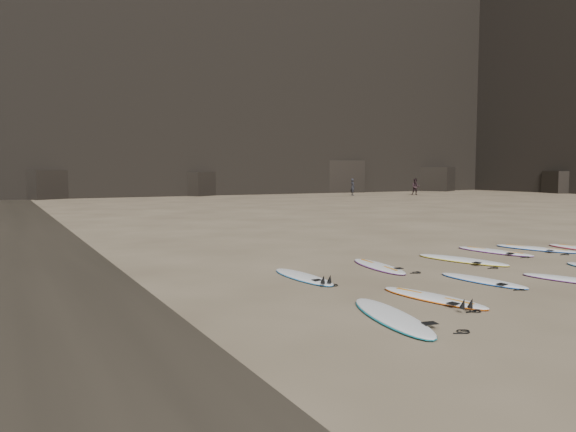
% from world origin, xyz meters
% --- Properties ---
extents(ground, '(240.00, 240.00, 0.00)m').
position_xyz_m(ground, '(0.00, 0.00, 0.00)').
color(ground, '#897559').
rests_on(ground, ground).
extents(headland, '(170.00, 101.00, 63.47)m').
position_xyz_m(headland, '(23.84, 48.78, 21.02)').
color(headland, black).
rests_on(headland, ground).
extents(surfboard_0, '(1.22, 2.79, 0.10)m').
position_xyz_m(surfboard_0, '(-3.93, -1.17, 0.05)').
color(surfboard_0, white).
rests_on(surfboard_0, ground).
extents(surfboard_1, '(1.02, 2.46, 0.09)m').
position_xyz_m(surfboard_1, '(-2.33, -0.40, 0.04)').
color(surfboard_1, white).
rests_on(surfboard_1, ground).
extents(surfboard_2, '(0.83, 2.26, 0.08)m').
position_xyz_m(surfboard_2, '(-0.18, 0.39, 0.04)').
color(surfboard_2, white).
rests_on(surfboard_2, ground).
extents(surfboard_3, '(1.17, 2.28, 0.08)m').
position_xyz_m(surfboard_3, '(1.64, -0.51, 0.04)').
color(surfboard_3, white).
rests_on(surfboard_3, ground).
extents(surfboard_5, '(0.65, 2.39, 0.09)m').
position_xyz_m(surfboard_5, '(-3.51, 2.62, 0.04)').
color(surfboard_5, white).
rests_on(surfboard_5, ground).
extents(surfboard_6, '(0.93, 2.52, 0.09)m').
position_xyz_m(surfboard_6, '(-1.11, 2.95, 0.04)').
color(surfboard_6, white).
rests_on(surfboard_6, ground).
extents(surfboard_7, '(1.35, 2.77, 0.10)m').
position_xyz_m(surfboard_7, '(1.52, 2.71, 0.05)').
color(surfboard_7, white).
rests_on(surfboard_7, ground).
extents(surfboard_8, '(1.04, 2.57, 0.09)m').
position_xyz_m(surfboard_8, '(3.60, 3.46, 0.05)').
color(surfboard_8, white).
rests_on(surfboard_8, ground).
extents(surfboard_9, '(1.35, 2.59, 0.09)m').
position_xyz_m(surfboard_9, '(5.21, 3.28, 0.05)').
color(surfboard_9, white).
rests_on(surfboard_9, ground).
extents(person_a, '(0.53, 0.69, 1.68)m').
position_xyz_m(person_a, '(21.90, 37.83, 0.84)').
color(person_a, black).
rests_on(person_a, ground).
extents(person_b, '(1.03, 1.00, 1.67)m').
position_xyz_m(person_b, '(27.99, 35.57, 0.83)').
color(person_b, black).
rests_on(person_b, ground).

